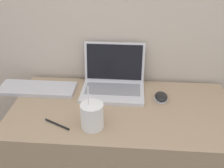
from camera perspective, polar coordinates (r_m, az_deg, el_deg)
desk at (r=1.56m, az=2.00°, el=-16.50°), size 1.11×0.57×0.75m
laptop at (r=1.43m, az=0.28°, el=0.68°), size 0.34×0.27×0.24m
drink_cup at (r=1.16m, az=-4.36°, el=-6.84°), size 0.10×0.10×0.20m
computer_mouse at (r=1.39m, az=10.65°, el=-2.77°), size 0.07×0.10×0.03m
external_keyboard at (r=1.51m, az=-15.94°, el=-0.94°), size 0.42×0.15×0.02m
pen at (r=1.22m, az=-11.87°, el=-8.57°), size 0.13×0.07×0.01m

